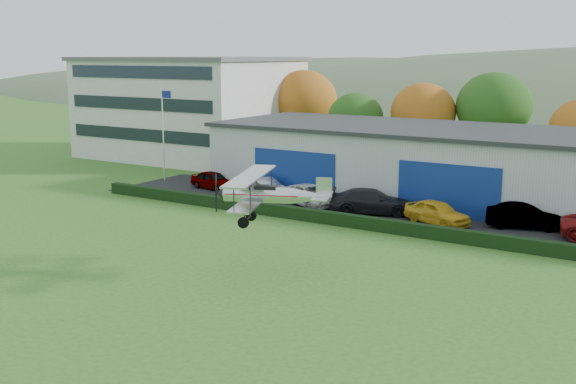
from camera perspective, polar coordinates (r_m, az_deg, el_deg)
The scene contains 14 objects.
ground at distance 31.80m, azimuth -9.86°, elevation -8.64°, with size 300.00×300.00×0.00m, color #33631F.
apron at distance 47.59m, azimuth 10.14°, elevation -1.95°, with size 48.00×9.00×0.05m, color black.
hedge at distance 43.20m, azimuth 7.74°, elevation -2.71°, with size 46.00×0.60×0.80m, color black.
hangar at distance 52.91m, azimuth 15.12°, elevation 2.05°, with size 40.60×12.60×5.30m.
office_block at distance 74.93m, azimuth -8.00°, elevation 6.88°, with size 20.60×15.60×10.40m.
flagpole at distance 59.90m, azimuth -10.08°, elevation 5.35°, with size 1.05×0.10×8.00m.
tree_belt at distance 65.80m, azimuth 15.11°, elevation 6.36°, with size 75.70×13.22×10.12m.
car_0 at distance 56.37m, azimuth -6.10°, elevation 0.97°, with size 1.68×4.18×1.42m, color gray.
car_1 at distance 52.26m, azimuth -1.98°, elevation 0.30°, with size 1.67×4.78×1.57m, color silver.
car_2 at distance 50.13m, azimuth 1.80°, elevation -0.25°, with size 2.37×5.13×1.43m, color silver.
car_3 at distance 47.71m, azimuth 6.83°, elevation -0.76°, with size 2.34×5.75×1.67m, color black.
car_4 at distance 45.40m, azimuth 12.06°, elevation -1.64°, with size 1.81×4.50×1.53m, color gold.
car_5 at distance 45.77m, azimuth 18.77°, elevation -1.87°, with size 1.65×4.73×1.56m, color gray.
biplane at distance 33.77m, azimuth -1.69°, elevation -0.11°, with size 5.79×6.50×2.46m.
Camera 1 is at (20.29, -22.03, 10.69)m, focal length 43.65 mm.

